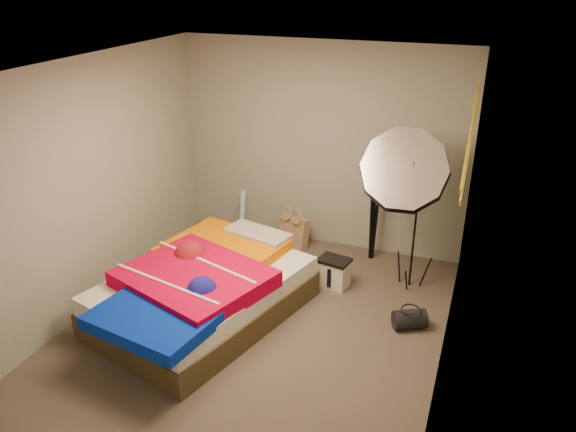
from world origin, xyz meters
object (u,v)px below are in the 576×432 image
at_px(tote_bag, 294,231).
at_px(wrapping_roll, 242,214).
at_px(camera_case, 334,274).
at_px(camera_tripod, 375,200).
at_px(duffel_bag, 410,319).
at_px(bed, 203,290).
at_px(photo_umbrella, 404,171).

relative_size(tote_bag, wrapping_roll, 0.65).
relative_size(camera_case, camera_tripod, 0.24).
xyz_separation_m(tote_bag, duffel_bag, (1.66, -1.25, -0.10)).
bearing_deg(bed, camera_tripod, 54.06).
bearing_deg(camera_tripod, photo_umbrella, -56.33).
bearing_deg(photo_umbrella, camera_case, -163.00).
bearing_deg(bed, wrapping_roll, 102.73).
relative_size(tote_bag, duffel_bag, 1.26).
relative_size(wrapping_roll, camera_tripod, 0.47).
height_order(camera_case, bed, bed).
bearing_deg(duffel_bag, camera_case, 123.59).
relative_size(tote_bag, photo_umbrella, 0.21).
xyz_separation_m(wrapping_roll, bed, (0.41, -1.81, -0.00)).
relative_size(tote_bag, bed, 0.16).
height_order(tote_bag, wrapping_roll, wrapping_roll).
bearing_deg(duffel_bag, wrapping_roll, 123.32).
relative_size(tote_bag, camera_tripod, 0.30).
distance_m(tote_bag, bed, 1.80).
relative_size(camera_case, duffel_bag, 0.98).
distance_m(tote_bag, camera_case, 1.07).
xyz_separation_m(camera_case, duffel_bag, (0.91, -0.49, -0.06)).
xyz_separation_m(bed, photo_umbrella, (1.70, 1.20, 1.06)).
bearing_deg(wrapping_roll, bed, -77.27).
bearing_deg(wrapping_roll, camera_case, -28.63).
relative_size(duffel_bag, bed, 0.13).
bearing_deg(photo_umbrella, camera_tripod, 123.67).
bearing_deg(camera_case, camera_tripod, 83.69).
bearing_deg(tote_bag, camera_tripod, 23.02).
distance_m(duffel_bag, photo_umbrella, 1.46).
bearing_deg(bed, duffel_bag, 14.71).
xyz_separation_m(camera_case, photo_umbrella, (0.64, 0.19, 1.20)).
bearing_deg(wrapping_roll, tote_bag, -3.45).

